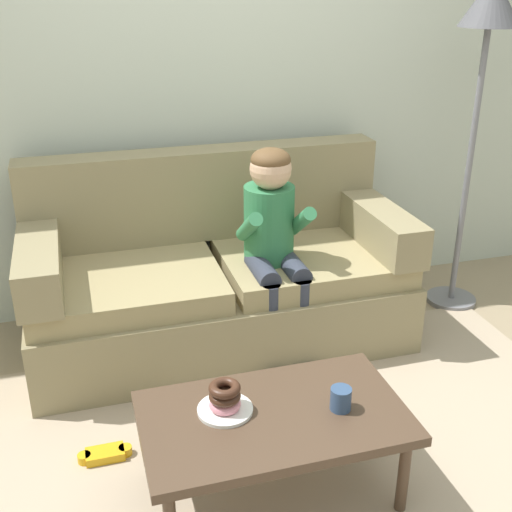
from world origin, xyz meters
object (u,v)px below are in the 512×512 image
coffee_table (274,422)px  person_child (274,234)px  mug (341,399)px  floor_lamp (486,42)px  couch (217,279)px  donut (225,404)px  toy_controller (105,455)px

coffee_table → person_child: bearing=72.5°
mug → floor_lamp: size_ratio=0.05×
couch → mug: bearing=-82.1°
person_child → donut: 1.11m
donut → toy_controller: bearing=145.8°
coffee_table → donut: size_ratio=8.29×
mug → toy_controller: size_ratio=0.40×
coffee_table → floor_lamp: 2.32m
couch → mug: size_ratio=22.10×
couch → floor_lamp: bearing=-0.3°
donut → floor_lamp: size_ratio=0.06×
floor_lamp → donut: bearing=-146.1°
toy_controller → floor_lamp: size_ratio=0.12×
couch → donut: bearing=-101.7°
person_child → mug: bearing=-94.0°
coffee_table → mug: mug is taller
donut → mug: size_ratio=1.33×
couch → donut: couch is taller
toy_controller → mug: bearing=-26.3°
coffee_table → toy_controller: (-0.62, 0.37, -0.32)m
person_child → toy_controller: person_child is taller
couch → mug: (0.18, -1.28, 0.07)m
person_child → mug: size_ratio=12.24×
person_child → mug: (-0.07, -1.06, -0.24)m
couch → coffee_table: bearing=-93.3°
toy_controller → floor_lamp: floor_lamp is taller
person_child → donut: bearing=-117.3°
coffee_table → mug: size_ratio=11.05×
couch → person_child: person_child is taller
person_child → mug: person_child is taller
coffee_table → mug: 0.27m
person_child → floor_lamp: floor_lamp is taller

